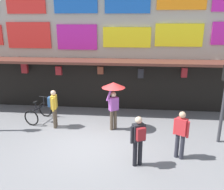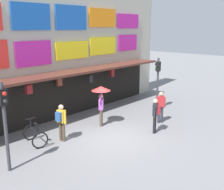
{
  "view_description": "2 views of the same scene",
  "coord_description": "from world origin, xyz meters",
  "px_view_note": "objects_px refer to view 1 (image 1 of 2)",
  "views": [
    {
      "loc": [
        1.68,
        -7.94,
        4.47
      ],
      "look_at": [
        0.8,
        1.03,
        1.66
      ],
      "focal_mm": 38.36,
      "sensor_mm": 36.0,
      "label": 1
    },
    {
      "loc": [
        -8.76,
        -7.83,
        4.96
      ],
      "look_at": [
        1.21,
        1.01,
        1.62
      ],
      "focal_mm": 43.85,
      "sensor_mm": 36.0,
      "label": 2
    }
  ],
  "objects_px": {
    "pedestrian_in_black": "(54,106)",
    "pedestrian_in_blue": "(181,132)",
    "pedestrian_with_umbrella": "(113,93)",
    "pedestrian_in_red": "(138,138)",
    "bicycle_parked": "(39,113)"
  },
  "relations": [
    {
      "from": "bicycle_parked",
      "to": "pedestrian_in_black",
      "type": "xyz_separation_m",
      "value": [
        0.96,
        -0.62,
        0.59
      ]
    },
    {
      "from": "pedestrian_with_umbrella",
      "to": "pedestrian_in_red",
      "type": "height_order",
      "value": "pedestrian_with_umbrella"
    },
    {
      "from": "bicycle_parked",
      "to": "pedestrian_in_blue",
      "type": "relative_size",
      "value": 0.77
    },
    {
      "from": "pedestrian_with_umbrella",
      "to": "pedestrian_in_red",
      "type": "xyz_separation_m",
      "value": [
        1.02,
        -2.59,
        -0.66
      ]
    },
    {
      "from": "bicycle_parked",
      "to": "pedestrian_with_umbrella",
      "type": "xyz_separation_m",
      "value": [
        3.53,
        -0.58,
        1.25
      ]
    },
    {
      "from": "bicycle_parked",
      "to": "pedestrian_in_red",
      "type": "relative_size",
      "value": 0.77
    },
    {
      "from": "pedestrian_in_black",
      "to": "pedestrian_with_umbrella",
      "type": "height_order",
      "value": "pedestrian_with_umbrella"
    },
    {
      "from": "pedestrian_in_red",
      "to": "bicycle_parked",
      "type": "bearing_deg",
      "value": 145.1
    },
    {
      "from": "pedestrian_in_black",
      "to": "pedestrian_with_umbrella",
      "type": "distance_m",
      "value": 2.65
    },
    {
      "from": "pedestrian_in_black",
      "to": "pedestrian_in_blue",
      "type": "height_order",
      "value": "same"
    },
    {
      "from": "pedestrian_in_black",
      "to": "pedestrian_in_red",
      "type": "distance_m",
      "value": 4.41
    },
    {
      "from": "pedestrian_in_red",
      "to": "pedestrian_in_black",
      "type": "bearing_deg",
      "value": 144.52
    },
    {
      "from": "pedestrian_in_blue",
      "to": "pedestrian_in_red",
      "type": "height_order",
      "value": "same"
    },
    {
      "from": "bicycle_parked",
      "to": "pedestrian_in_black",
      "type": "bearing_deg",
      "value": -32.66
    },
    {
      "from": "pedestrian_with_umbrella",
      "to": "pedestrian_in_red",
      "type": "bearing_deg",
      "value": -68.46
    }
  ]
}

